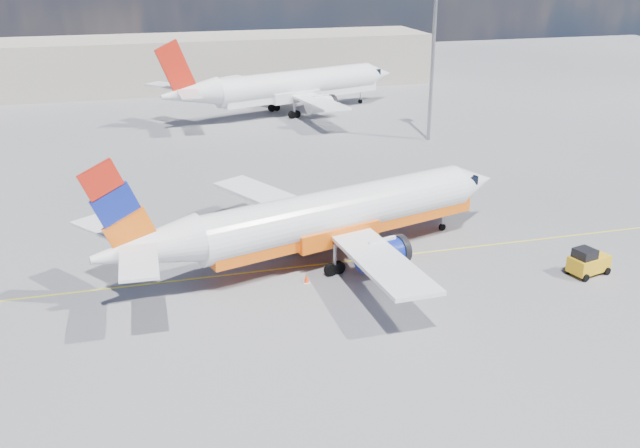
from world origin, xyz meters
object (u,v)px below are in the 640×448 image
object	(u,v)px
gse_tug	(588,262)
traffic_cone	(307,279)
main_jet	(328,217)
second_jet	(290,87)

from	to	relation	value
gse_tug	traffic_cone	distance (m)	19.38
main_jet	traffic_cone	world-z (taller)	main_jet
main_jet	traffic_cone	bearing A→B (deg)	-143.02
gse_tug	traffic_cone	xyz separation A→B (m)	(-18.98, 3.87, -0.64)
gse_tug	main_jet	bearing A→B (deg)	142.29
second_jet	gse_tug	bearing A→B (deg)	-100.81
main_jet	traffic_cone	xyz separation A→B (m)	(-2.42, -3.28, -3.01)
main_jet	second_jet	world-z (taller)	second_jet
main_jet	second_jet	size ratio (longest dim) A/B	0.91
gse_tug	traffic_cone	size ratio (longest dim) A/B	5.00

